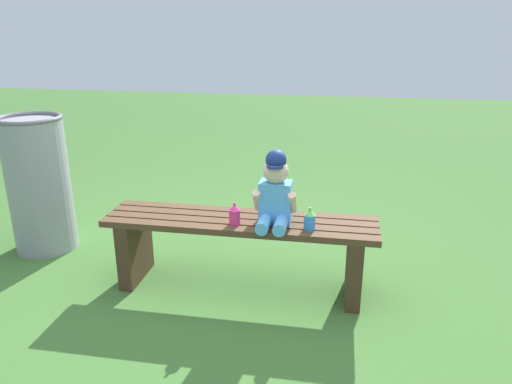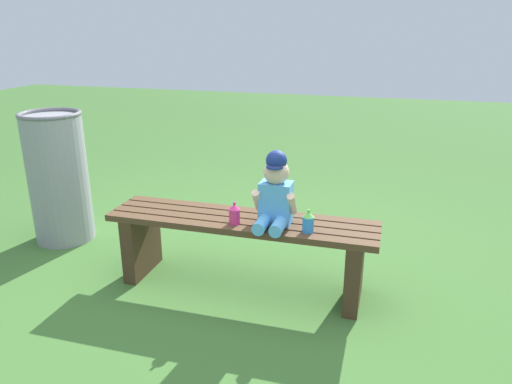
# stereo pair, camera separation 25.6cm
# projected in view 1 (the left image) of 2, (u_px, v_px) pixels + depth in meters

# --- Properties ---
(ground_plane) EXTENTS (16.00, 16.00, 0.00)m
(ground_plane) POSITION_uv_depth(u_px,v_px,m) (241.00, 286.00, 2.83)
(ground_plane) COLOR #3D6B2D
(park_bench) EXTENTS (1.52, 0.34, 0.43)m
(park_bench) POSITION_uv_depth(u_px,v_px,m) (240.00, 242.00, 2.73)
(park_bench) COLOR #513823
(park_bench) RESTS_ON ground_plane
(child_figure) EXTENTS (0.23, 0.27, 0.40)m
(child_figure) POSITION_uv_depth(u_px,v_px,m) (275.00, 192.00, 2.57)
(child_figure) COLOR #59A5E5
(child_figure) RESTS_ON park_bench
(sippy_cup_left) EXTENTS (0.06, 0.06, 0.12)m
(sippy_cup_left) POSITION_uv_depth(u_px,v_px,m) (235.00, 214.00, 2.59)
(sippy_cup_left) COLOR #E5337F
(sippy_cup_left) RESTS_ON park_bench
(sippy_cup_right) EXTENTS (0.06, 0.06, 0.12)m
(sippy_cup_right) POSITION_uv_depth(u_px,v_px,m) (310.00, 219.00, 2.53)
(sippy_cup_right) COLOR #338CE5
(sippy_cup_right) RESTS_ON park_bench
(trash_bin) EXTENTS (0.41, 0.41, 0.91)m
(trash_bin) POSITION_uv_depth(u_px,v_px,m) (39.00, 184.00, 3.18)
(trash_bin) COLOR gray
(trash_bin) RESTS_ON ground_plane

